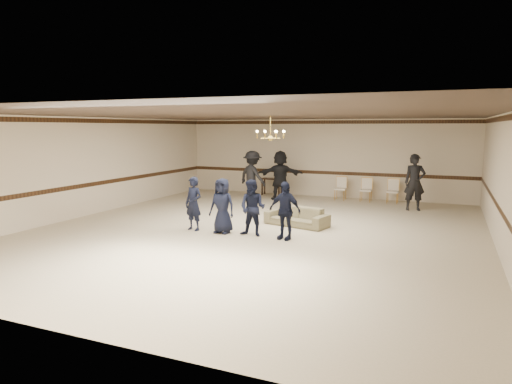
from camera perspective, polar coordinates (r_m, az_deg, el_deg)
room at (r=12.56m, az=0.14°, el=2.29°), size 12.01×14.01×3.21m
chair_rail at (r=19.22m, az=8.27°, el=2.43°), size 12.00×0.02×0.14m
crown_molding at (r=19.13m, az=8.40°, el=8.64°), size 12.00×0.02×0.14m
chandelier at (r=13.43m, az=1.82°, el=8.11°), size 0.94×0.94×0.89m
boy_a at (r=12.86m, az=-7.81°, el=-1.45°), size 0.61×0.46×1.51m
boy_b at (r=12.43m, az=-4.24°, el=-1.73°), size 0.75×0.50×1.51m
boy_c at (r=12.05m, az=-0.43°, el=-2.02°), size 0.75×0.59×1.51m
boy_d at (r=11.72m, az=3.61°, el=-2.32°), size 0.93×0.50×1.51m
settee at (r=13.46m, az=5.11°, el=-3.06°), size 2.00×1.17×0.55m
adult_left at (r=17.84m, az=-0.45°, el=2.01°), size 1.45×1.17×1.96m
adult_mid at (r=18.15m, az=3.04°, el=2.11°), size 1.91×1.19×1.96m
adult_right at (r=16.71m, az=19.23°, el=1.15°), size 0.82×0.66×1.96m
banquet_chair_left at (r=18.40m, az=10.51°, el=0.41°), size 0.45×0.45×0.91m
banquet_chair_mid at (r=18.21m, az=13.58°, el=0.25°), size 0.45×0.45×0.91m
banquet_chair_right at (r=18.08m, az=16.70°, el=0.07°), size 0.44×0.44×0.91m
console_table at (r=19.46m, az=1.98°, el=0.68°), size 0.89×0.45×0.72m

